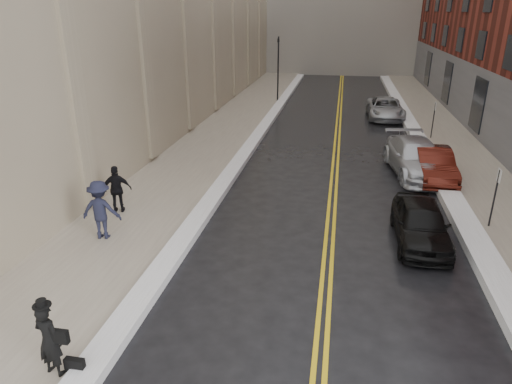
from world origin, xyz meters
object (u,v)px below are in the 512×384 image
at_px(pedestrian_main, 49,340).
at_px(pedestrian_b, 101,210).
at_px(car_maroon, 433,164).
at_px(car_silver_far, 385,108).
at_px(car_silver_near, 416,158).
at_px(car_black, 421,223).
at_px(pedestrian_c, 117,189).

bearing_deg(pedestrian_main, pedestrian_b, -61.05).
relative_size(car_maroon, car_silver_far, 0.84).
height_order(car_silver_far, pedestrian_b, pedestrian_b).
distance_m(car_silver_near, pedestrian_main, 17.21).
relative_size(car_black, pedestrian_b, 2.06).
bearing_deg(car_maroon, car_black, -104.23).
relative_size(car_silver_near, pedestrian_c, 3.06).
relative_size(car_silver_far, pedestrian_b, 2.61).
height_order(car_black, pedestrian_c, pedestrian_c).
bearing_deg(car_black, car_maroon, 77.15).
bearing_deg(car_silver_far, car_black, -92.26).
height_order(car_maroon, pedestrian_c, pedestrian_c).
height_order(car_silver_far, pedestrian_main, pedestrian_main).
distance_m(car_maroon, pedestrian_main, 17.02).
distance_m(car_silver_far, pedestrian_c, 21.68).
distance_m(car_silver_near, car_silver_far, 11.89).
relative_size(car_silver_far, pedestrian_main, 3.12).
relative_size(car_black, pedestrian_main, 2.46).
relative_size(car_silver_near, pedestrian_b, 2.76).
bearing_deg(pedestrian_b, car_black, -175.14).
bearing_deg(pedestrian_b, car_silver_far, -122.18).
relative_size(car_maroon, pedestrian_main, 2.61).
relative_size(car_maroon, car_silver_near, 0.79).
bearing_deg(pedestrian_c, car_silver_near, -167.72).
bearing_deg(pedestrian_c, pedestrian_main, 88.38).
bearing_deg(pedestrian_b, car_maroon, -150.09).
bearing_deg(car_black, pedestrian_c, 178.74).
height_order(car_black, car_maroon, car_maroon).
bearing_deg(car_maroon, pedestrian_b, -146.43).
xyz_separation_m(car_black, car_silver_near, (0.78, 7.02, 0.10)).
relative_size(car_black, car_silver_far, 0.79).
xyz_separation_m(car_black, pedestrian_c, (-10.64, 0.17, 0.35)).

